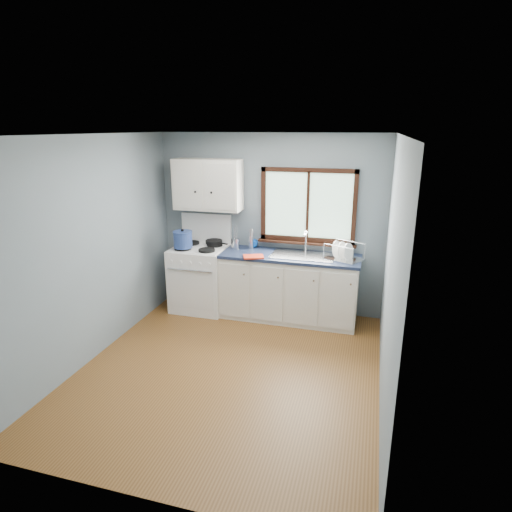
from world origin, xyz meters
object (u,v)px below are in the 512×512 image
(base_cabinets, at_px, (289,290))
(sink, at_px, (303,260))
(gas_range, at_px, (200,276))
(utensil_crock, at_px, (235,243))
(thermos, at_px, (251,239))
(dish_rack, at_px, (343,255))
(stockpot, at_px, (183,239))
(skillet, at_px, (214,242))

(base_cabinets, height_order, sink, sink)
(gas_range, xyz_separation_m, base_cabinets, (1.31, 0.02, -0.08))
(utensil_crock, bearing_deg, thermos, 15.93)
(utensil_crock, relative_size, dish_rack, 0.68)
(gas_range, height_order, thermos, gas_range)
(gas_range, bearing_deg, stockpot, -137.30)
(utensil_crock, xyz_separation_m, thermos, (0.21, 0.06, 0.07))
(gas_range, relative_size, sink, 1.62)
(gas_range, relative_size, base_cabinets, 0.74)
(skillet, bearing_deg, sink, 11.26)
(gas_range, xyz_separation_m, sink, (1.49, 0.02, 0.37))
(skillet, relative_size, utensil_crock, 1.05)
(base_cabinets, distance_m, thermos, 0.90)
(gas_range, distance_m, dish_rack, 2.07)
(stockpot, bearing_deg, dish_rack, 4.23)
(base_cabinets, height_order, dish_rack, dish_rack)
(sink, bearing_deg, dish_rack, -1.60)
(base_cabinets, relative_size, sink, 2.20)
(base_cabinets, distance_m, stockpot, 1.63)
(base_cabinets, relative_size, dish_rack, 3.41)
(base_cabinets, relative_size, utensil_crock, 5.04)
(base_cabinets, xyz_separation_m, dish_rack, (0.71, -0.02, 0.57))
(sink, distance_m, dish_rack, 0.54)
(gas_range, relative_size, thermos, 4.67)
(stockpot, distance_m, utensil_crock, 0.73)
(gas_range, relative_size, skillet, 3.52)
(gas_range, relative_size, utensil_crock, 3.71)
(utensil_crock, bearing_deg, stockpot, -157.96)
(dish_rack, bearing_deg, utensil_crock, -159.53)
(gas_range, distance_m, sink, 1.53)
(sink, xyz_separation_m, thermos, (-0.77, 0.16, 0.21))
(base_cabinets, distance_m, skillet, 1.28)
(skillet, xyz_separation_m, thermos, (0.55, 0.02, 0.08))
(sink, bearing_deg, skillet, 174.18)
(sink, relative_size, skillet, 2.17)
(utensil_crock, bearing_deg, dish_rack, -4.25)
(thermos, relative_size, dish_rack, 0.54)
(sink, bearing_deg, base_cabinets, 179.87)
(utensil_crock, bearing_deg, base_cabinets, -6.91)
(sink, distance_m, utensil_crock, 0.99)
(base_cabinets, bearing_deg, stockpot, -173.17)
(sink, height_order, thermos, sink)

